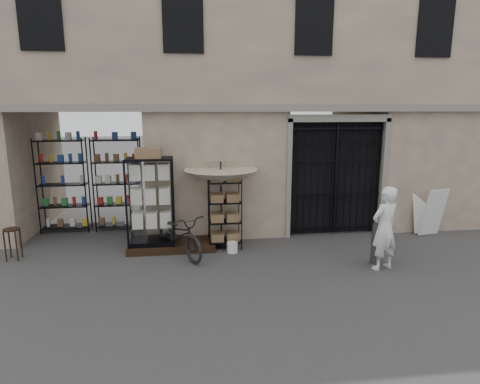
{
  "coord_description": "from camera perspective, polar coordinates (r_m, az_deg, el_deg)",
  "views": [
    {
      "loc": [
        -1.96,
        -7.55,
        3.27
      ],
      "look_at": [
        -0.8,
        1.4,
        1.35
      ],
      "focal_mm": 30.0,
      "sensor_mm": 36.0,
      "label": 1
    }
  ],
  "objects": [
    {
      "name": "wooden_stool",
      "position": [
        10.07,
        -29.58,
        -6.36
      ],
      "size": [
        0.38,
        0.38,
        0.7
      ],
      "rotation": [
        0.0,
        0.0,
        0.16
      ],
      "color": "black",
      "rests_on": "ground"
    },
    {
      "name": "white_bucket",
      "position": [
        9.27,
        -1.11,
        -7.86
      ],
      "size": [
        0.3,
        0.3,
        0.24
      ],
      "primitive_type": "cylinder",
      "rotation": [
        0.0,
        0.0,
        0.25
      ],
      "color": "silver",
      "rests_on": "ground"
    },
    {
      "name": "shopkeeper",
      "position": [
        8.93,
        19.47,
        -10.2
      ],
      "size": [
        1.19,
        1.84,
        0.41
      ],
      "primitive_type": "imported",
      "rotation": [
        0.0,
        0.0,
        3.5
      ],
      "color": "white",
      "rests_on": "ground"
    },
    {
      "name": "steel_bollard",
      "position": [
        9.01,
        18.66,
        -6.96
      ],
      "size": [
        0.2,
        0.2,
        0.88
      ],
      "primitive_type": "cylinder",
      "rotation": [
        0.0,
        0.0,
        -0.32
      ],
      "color": "#494D52",
      "rests_on": "ground"
    },
    {
      "name": "bicycle",
      "position": [
        9.23,
        -8.49,
        -8.87
      ],
      "size": [
        1.06,
        1.17,
        1.87
      ],
      "primitive_type": "imported",
      "rotation": [
        0.0,
        0.0,
        0.53
      ],
      "color": "black",
      "rests_on": "ground"
    },
    {
      "name": "display_cabinet",
      "position": [
        9.39,
        -12.54,
        -1.96
      ],
      "size": [
        1.12,
        0.85,
        2.17
      ],
      "rotation": [
        0.0,
        0.0,
        0.25
      ],
      "color": "black",
      "rests_on": "step_platform"
    },
    {
      "name": "iron_gate",
      "position": [
        10.65,
        13.12,
        2.12
      ],
      "size": [
        2.5,
        0.21,
        3.0
      ],
      "color": "black",
      "rests_on": "ground"
    },
    {
      "name": "easel_sign",
      "position": [
        11.47,
        25.19,
        -2.41
      ],
      "size": [
        0.69,
        0.77,
        1.24
      ],
      "rotation": [
        0.0,
        0.0,
        0.17
      ],
      "color": "silver",
      "rests_on": "ground"
    },
    {
      "name": "market_umbrella",
      "position": [
        9.38,
        -2.75,
        2.72
      ],
      "size": [
        1.89,
        1.91,
        2.44
      ],
      "rotation": [
        0.0,
        0.0,
        -0.32
      ],
      "color": "black",
      "rests_on": "ground"
    },
    {
      "name": "wire_rack",
      "position": [
        9.42,
        -2.19,
        -3.04
      ],
      "size": [
        0.75,
        0.54,
        1.68
      ],
      "rotation": [
        0.0,
        0.0,
        -0.02
      ],
      "color": "black",
      "rests_on": "ground"
    },
    {
      "name": "shop_recess",
      "position": [
        10.81,
        -20.87,
        1.79
      ],
      "size": [
        3.0,
        1.7,
        3.0
      ],
      "primitive_type": "cube",
      "color": "black",
      "rests_on": "ground"
    },
    {
      "name": "step_platform",
      "position": [
        9.66,
        -9.66,
        -7.49
      ],
      "size": [
        2.0,
        0.9,
        0.15
      ],
      "primitive_type": "cube",
      "color": "black",
      "rests_on": "ground"
    },
    {
      "name": "main_building",
      "position": [
        11.78,
        2.36,
        17.99
      ],
      "size": [
        14.0,
        4.0,
        9.0
      ],
      "primitive_type": "cube",
      "color": "tan",
      "rests_on": "ground"
    },
    {
      "name": "shop_shelving",
      "position": [
        11.34,
        -20.46,
        0.98
      ],
      "size": [
        2.7,
        0.5,
        2.5
      ],
      "primitive_type": "cube",
      "color": "black",
      "rests_on": "ground"
    },
    {
      "name": "ground",
      "position": [
        8.46,
        6.72,
        -10.82
      ],
      "size": [
        80.0,
        80.0,
        0.0
      ],
      "primitive_type": "plane",
      "color": "black",
      "rests_on": "ground"
    }
  ]
}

